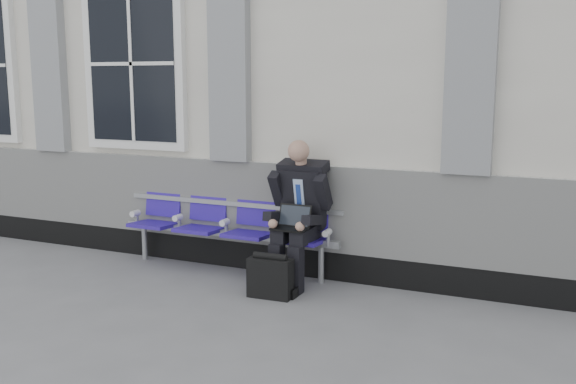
% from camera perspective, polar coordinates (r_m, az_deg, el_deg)
% --- Properties ---
extents(ground, '(70.00, 70.00, 0.00)m').
position_cam_1_polar(ground, '(7.12, -22.22, -7.71)').
color(ground, slate).
rests_on(ground, ground).
extents(station_building, '(14.40, 4.40, 4.49)m').
position_cam_1_polar(station_building, '(9.54, -7.88, 10.76)').
color(station_building, silver).
rests_on(station_building, ground).
extents(bench, '(2.60, 0.47, 0.91)m').
position_cam_1_polar(bench, '(7.03, -5.36, -2.58)').
color(bench, '#9EA0A3').
rests_on(bench, ground).
extents(businessman, '(0.61, 0.82, 1.48)m').
position_cam_1_polar(businessman, '(6.47, 0.97, -1.43)').
color(businessman, black).
rests_on(businessman, ground).
extents(briefcase, '(0.43, 0.20, 0.44)m').
position_cam_1_polar(briefcase, '(6.21, -1.59, -7.56)').
color(briefcase, black).
rests_on(briefcase, ground).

